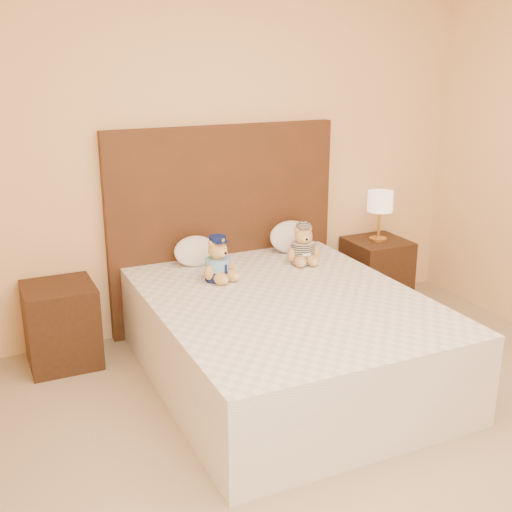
{
  "coord_description": "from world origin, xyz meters",
  "views": [
    {
      "loc": [
        -1.72,
        -2.08,
        2.0
      ],
      "look_at": [
        -0.09,
        1.45,
        0.76
      ],
      "focal_mm": 45.0,
      "sensor_mm": 36.0,
      "label": 1
    }
  ],
  "objects_px": {
    "teddy_prisoner": "(303,244)",
    "pillow_left": "(196,250)",
    "lamp": "(380,204)",
    "pillow_right": "(291,235)",
    "nightstand_left": "(62,325)",
    "teddy_police": "(218,258)",
    "bed": "(285,338)",
    "nightstand_right": "(376,272)"
  },
  "relations": [
    {
      "from": "teddy_prisoner",
      "to": "pillow_left",
      "type": "height_order",
      "value": "teddy_prisoner"
    },
    {
      "from": "lamp",
      "to": "pillow_right",
      "type": "xyz_separation_m",
      "value": [
        -0.77,
        0.03,
        -0.17
      ]
    },
    {
      "from": "lamp",
      "to": "pillow_right",
      "type": "relative_size",
      "value": 1.13
    },
    {
      "from": "pillow_left",
      "to": "nightstand_left",
      "type": "bearing_deg",
      "value": -178.21
    },
    {
      "from": "teddy_police",
      "to": "teddy_prisoner",
      "type": "distance_m",
      "value": 0.68
    },
    {
      "from": "bed",
      "to": "pillow_left",
      "type": "relative_size",
      "value": 6.34
    },
    {
      "from": "nightstand_right",
      "to": "pillow_left",
      "type": "distance_m",
      "value": 1.59
    },
    {
      "from": "teddy_police",
      "to": "pillow_right",
      "type": "xyz_separation_m",
      "value": [
        0.74,
        0.36,
        -0.02
      ]
    },
    {
      "from": "pillow_left",
      "to": "lamp",
      "type": "bearing_deg",
      "value": -1.12
    },
    {
      "from": "nightstand_left",
      "to": "teddy_police",
      "type": "bearing_deg",
      "value": -18.58
    },
    {
      "from": "teddy_prisoner",
      "to": "pillow_left",
      "type": "bearing_deg",
      "value": 167.21
    },
    {
      "from": "pillow_left",
      "to": "teddy_prisoner",
      "type": "bearing_deg",
      "value": -22.21
    },
    {
      "from": "teddy_police",
      "to": "pillow_left",
      "type": "height_order",
      "value": "teddy_police"
    },
    {
      "from": "teddy_police",
      "to": "lamp",
      "type": "bearing_deg",
      "value": -6.29
    },
    {
      "from": "lamp",
      "to": "pillow_left",
      "type": "bearing_deg",
      "value": 178.88
    },
    {
      "from": "nightstand_right",
      "to": "pillow_left",
      "type": "relative_size",
      "value": 1.74
    },
    {
      "from": "nightstand_right",
      "to": "teddy_prisoner",
      "type": "xyz_separation_m",
      "value": [
        -0.83,
        -0.26,
        0.42
      ]
    },
    {
      "from": "teddy_police",
      "to": "pillow_left",
      "type": "distance_m",
      "value": 0.37
    },
    {
      "from": "teddy_prisoner",
      "to": "pillow_left",
      "type": "xyz_separation_m",
      "value": [
        -0.71,
        0.29,
        -0.03
      ]
    },
    {
      "from": "pillow_left",
      "to": "pillow_right",
      "type": "distance_m",
      "value": 0.77
    },
    {
      "from": "nightstand_right",
      "to": "pillow_left",
      "type": "height_order",
      "value": "pillow_left"
    },
    {
      "from": "nightstand_right",
      "to": "pillow_right",
      "type": "distance_m",
      "value": 0.87
    },
    {
      "from": "pillow_left",
      "to": "bed",
      "type": "bearing_deg",
      "value": -70.79
    },
    {
      "from": "lamp",
      "to": "pillow_right",
      "type": "bearing_deg",
      "value": 177.78
    },
    {
      "from": "lamp",
      "to": "pillow_left",
      "type": "relative_size",
      "value": 1.27
    },
    {
      "from": "teddy_prisoner",
      "to": "pillow_right",
      "type": "bearing_deg",
      "value": 87.68
    },
    {
      "from": "nightstand_left",
      "to": "lamp",
      "type": "height_order",
      "value": "lamp"
    },
    {
      "from": "lamp",
      "to": "teddy_police",
      "type": "xyz_separation_m",
      "value": [
        -1.51,
        -0.33,
        -0.15
      ]
    },
    {
      "from": "bed",
      "to": "lamp",
      "type": "height_order",
      "value": "lamp"
    },
    {
      "from": "teddy_police",
      "to": "pillow_left",
      "type": "xyz_separation_m",
      "value": [
        -0.03,
        0.36,
        -0.04
      ]
    },
    {
      "from": "nightstand_left",
      "to": "pillow_left",
      "type": "bearing_deg",
      "value": 1.79
    },
    {
      "from": "nightstand_right",
      "to": "teddy_police",
      "type": "distance_m",
      "value": 1.61
    },
    {
      "from": "nightstand_right",
      "to": "teddy_prisoner",
      "type": "bearing_deg",
      "value": -162.77
    },
    {
      "from": "bed",
      "to": "pillow_left",
      "type": "xyz_separation_m",
      "value": [
        -0.29,
        0.83,
        0.39
      ]
    },
    {
      "from": "nightstand_right",
      "to": "pillow_left",
      "type": "xyz_separation_m",
      "value": [
        -1.54,
        0.03,
        0.39
      ]
    },
    {
      "from": "bed",
      "to": "pillow_right",
      "type": "xyz_separation_m",
      "value": [
        0.48,
        0.83,
        0.4
      ]
    },
    {
      "from": "nightstand_right",
      "to": "bed",
      "type": "bearing_deg",
      "value": -147.38
    },
    {
      "from": "pillow_right",
      "to": "nightstand_right",
      "type": "bearing_deg",
      "value": -2.22
    },
    {
      "from": "bed",
      "to": "teddy_prisoner",
      "type": "relative_size",
      "value": 7.07
    },
    {
      "from": "lamp",
      "to": "pillow_right",
      "type": "distance_m",
      "value": 0.79
    },
    {
      "from": "nightstand_left",
      "to": "pillow_left",
      "type": "relative_size",
      "value": 1.74
    },
    {
      "from": "nightstand_right",
      "to": "pillow_right",
      "type": "bearing_deg",
      "value": 177.78
    }
  ]
}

